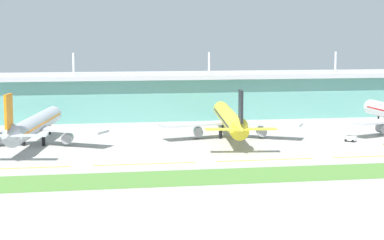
{
  "coord_description": "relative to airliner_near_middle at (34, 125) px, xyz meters",
  "views": [
    {
      "loc": [
        -54.56,
        -175.59,
        34.62
      ],
      "look_at": [
        -17.46,
        36.91,
        7.0
      ],
      "focal_mm": 61.52,
      "sensor_mm": 36.0,
      "label": 1
    }
  ],
  "objects": [
    {
      "name": "ground_plane",
      "position": [
        68.47,
        -37.4,
        -6.45
      ],
      "size": [
        600.0,
        600.0,
        0.0
      ],
      "primitive_type": "plane",
      "color": "#A8A59E"
    },
    {
      "name": "terminal_building",
      "position": [
        68.47,
        63.52,
        3.19
      ],
      "size": [
        288.0,
        34.0,
        27.89
      ],
      "color": "#5B9E93",
      "rests_on": "ground"
    },
    {
      "name": "airliner_near_middle",
      "position": [
        0.0,
        0.0,
        0.0
      ],
      "size": [
        48.08,
        66.54,
        18.9
      ],
      "color": "#ADB2BC",
      "rests_on": "ground"
    },
    {
      "name": "airliner_center",
      "position": [
        64.75,
        3.77,
        0.0
      ],
      "size": [
        48.42,
        71.47,
        18.9
      ],
      "color": "yellow",
      "rests_on": "ground"
    },
    {
      "name": "taxiway_stripe_west",
      "position": [
        -2.53,
        -37.53,
        -6.43
      ],
      "size": [
        28.0,
        0.7,
        0.04
      ],
      "primitive_type": "cube",
      "color": "yellow",
      "rests_on": "ground"
    },
    {
      "name": "taxiway_stripe_mid_west",
      "position": [
        31.47,
        -37.53,
        -6.43
      ],
      "size": [
        28.0,
        0.7,
        0.04
      ],
      "primitive_type": "cube",
      "color": "yellow",
      "rests_on": "ground"
    },
    {
      "name": "taxiway_stripe_centre",
      "position": [
        65.47,
        -37.53,
        -6.43
      ],
      "size": [
        28.0,
        0.7,
        0.04
      ],
      "primitive_type": "cube",
      "color": "yellow",
      "rests_on": "ground"
    },
    {
      "name": "taxiway_stripe_mid_east",
      "position": [
        99.47,
        -37.53,
        -6.43
      ],
      "size": [
        28.0,
        0.7,
        0.04
      ],
      "primitive_type": "cube",
      "color": "yellow",
      "rests_on": "ground"
    },
    {
      "name": "grass_verge",
      "position": [
        68.47,
        -56.77,
        -6.4
      ],
      "size": [
        300.0,
        18.0,
        0.1
      ],
      "primitive_type": "cube",
      "color": "#518438",
      "rests_on": "ground"
    },
    {
      "name": "baggage_cart",
      "position": [
        102.2,
        -11.3,
        -5.19
      ],
      "size": [
        3.72,
        3.91,
        2.48
      ],
      "color": "silver",
      "rests_on": "ground"
    },
    {
      "name": "safety_cone_nose_front",
      "position": [
        110.33,
        -18.86,
        -6.1
      ],
      "size": [
        0.56,
        0.56,
        0.7
      ],
      "primitive_type": "cone",
      "color": "orange",
      "rests_on": "ground"
    }
  ]
}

